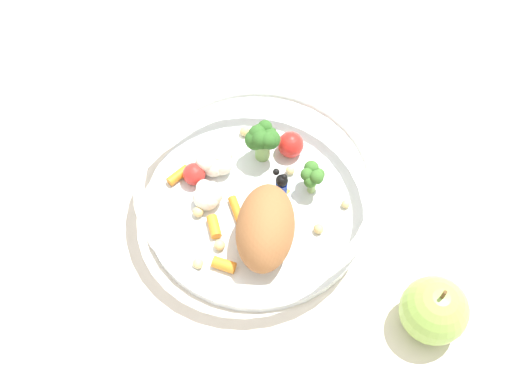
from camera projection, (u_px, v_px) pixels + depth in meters
ground_plane at (251, 210)px, 0.74m from camera, size 2.40×2.40×0.00m
food_container at (254, 194)px, 0.71m from camera, size 0.26×0.26×0.07m
loose_apple at (434, 310)px, 0.64m from camera, size 0.07×0.07×0.08m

